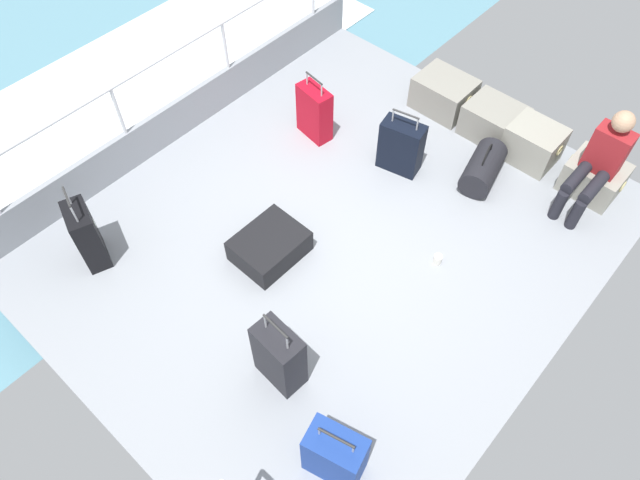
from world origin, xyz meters
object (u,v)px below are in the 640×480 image
Objects in this scene: suitcase_0 at (270,246)px; suitcase_1 at (314,112)px; cargo_crate_1 at (493,121)px; cargo_crate_2 at (533,144)px; suitcase_5 at (335,455)px; passenger_seated at (600,161)px; cargo_crate_3 at (594,177)px; suitcase_2 at (87,235)px; duffel_bag at (483,168)px; cargo_crate_0 at (444,94)px; suitcase_3 at (401,147)px; paper_cup at (438,259)px; suitcase_4 at (279,356)px.

suitcase_0 is 0.86× the size of suitcase_1.
suitcase_0 is (-0.66, -2.77, -0.06)m from cargo_crate_1.
cargo_crate_2 is 0.86× the size of suitcase_5.
cargo_crate_3 is at bearing 90.00° from passenger_seated.
duffel_bag is at bearing 56.66° from suitcase_2.
suitcase_3 reaches higher than cargo_crate_0.
suitcase_0 is 0.98× the size of duffel_bag.
suitcase_0 is at bearing -123.86° from cargo_crate_3.
suitcase_3 reaches higher than paper_cup.
cargo_crate_1 is at bearing 64.56° from suitcase_2.
cargo_crate_0 is 1.10m from suitcase_3.
suitcase_4 is at bearing -74.15° from suitcase_3.
suitcase_3 is (-0.45, -1.07, 0.10)m from cargo_crate_1.
cargo_crate_0 is 1.14× the size of cargo_crate_3.
passenger_seated reaches higher than suitcase_1.
suitcase_3 is at bearing 63.61° from suitcase_2.
suitcase_2 is 2.91m from suitcase_5.
cargo_crate_0 is 0.99× the size of suitcase_5.
cargo_crate_0 is at bearing 179.59° from cargo_crate_1.
suitcase_4 is (0.26, -3.56, 0.14)m from cargo_crate_1.
suitcase_4 is at bearing -104.71° from cargo_crate_3.
suitcase_4 is (0.91, -0.79, 0.20)m from suitcase_0.
suitcase_0 is at bearing 42.96° from suitcase_2.
suitcase_4 is 8.23× the size of paper_cup.
suitcase_2 is (-3.03, -3.85, 0.15)m from cargo_crate_3.
cargo_crate_1 is at bearing 178.76° from cargo_crate_3.
cargo_crate_2 is 5.65× the size of paper_cup.
passenger_seated is at bearing -6.42° from cargo_crate_0.
suitcase_2 reaches higher than suitcase_5.
duffel_bag is at bearing 103.77° from suitcase_5.
suitcase_1 reaches higher than duffel_bag.
suitcase_0 is 1.56m from paper_cup.
suitcase_3 is (1.39, 2.80, -0.04)m from suitcase_2.
suitcase_2 is at bearing -121.44° from cargo_crate_2.
cargo_crate_0 is 1.14m from duffel_bag.
paper_cup is at bearing -35.78° from suitcase_3.
paper_cup is (1.02, -0.73, -0.24)m from suitcase_3.
suitcase_4 is (-0.93, -3.36, -0.22)m from passenger_seated.
cargo_crate_3 is 3.30m from suitcase_0.
suitcase_5 is (2.91, 0.05, -0.05)m from suitcase_2.
suitcase_3 reaches higher than suitcase_0.
suitcase_4 is 1.26× the size of suitcase_5.
suitcase_1 is at bearing -167.56° from suitcase_3.
cargo_crate_0 reaches higher than cargo_crate_3.
suitcase_1 is (-0.79, -1.29, 0.11)m from cargo_crate_0.
cargo_crate_0 is 4.06m from suitcase_2.
passenger_seated reaches higher than cargo_crate_0.
cargo_crate_2 is 0.77× the size of suitcase_3.
cargo_crate_2 is 0.64m from duffel_bag.
suitcase_4 is at bearing -85.87° from cargo_crate_1.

